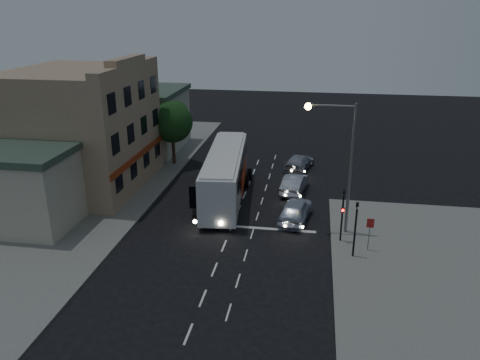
% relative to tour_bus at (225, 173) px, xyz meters
% --- Properties ---
extents(ground, '(120.00, 120.00, 0.00)m').
position_rel_tour_bus_xyz_m(ground, '(1.45, -7.16, -2.16)').
color(ground, black).
extents(sidewalk_near, '(12.00, 24.00, 0.12)m').
position_rel_tour_bus_xyz_m(sidewalk_near, '(14.45, -11.16, -2.10)').
color(sidewalk_near, slate).
rests_on(sidewalk_near, ground).
extents(sidewalk_far, '(12.00, 50.00, 0.12)m').
position_rel_tour_bus_xyz_m(sidewalk_far, '(-11.55, 0.84, -2.10)').
color(sidewalk_far, slate).
rests_on(sidewalk_far, ground).
extents(road_markings, '(8.00, 30.55, 0.01)m').
position_rel_tour_bus_xyz_m(road_markings, '(2.74, -3.86, -2.15)').
color(road_markings, silver).
rests_on(road_markings, ground).
extents(tour_bus, '(3.89, 13.20, 3.99)m').
position_rel_tour_bus_xyz_m(tour_bus, '(0.00, 0.00, 0.00)').
color(tour_bus, silver).
rests_on(tour_bus, ground).
extents(car_suv, '(2.67, 5.04, 1.63)m').
position_rel_tour_bus_xyz_m(car_suv, '(5.90, -3.36, -1.34)').
color(car_suv, silver).
rests_on(car_suv, ground).
extents(car_sedan_a, '(2.31, 4.85, 1.54)m').
position_rel_tour_bus_xyz_m(car_sedan_a, '(5.53, 2.23, -1.39)').
color(car_sedan_a, '#B7B9CA').
rests_on(car_sedan_a, ground).
extents(car_sedan_b, '(3.10, 5.15, 1.40)m').
position_rel_tour_bus_xyz_m(car_sedan_b, '(5.68, 8.44, -1.46)').
color(car_sedan_b, '#ACAEBB').
rests_on(car_sedan_b, ground).
extents(traffic_signal_main, '(0.25, 0.35, 4.10)m').
position_rel_tour_bus_xyz_m(traffic_signal_main, '(9.05, -6.38, 0.26)').
color(traffic_signal_main, black).
rests_on(traffic_signal_main, sidewalk_near).
extents(traffic_signal_side, '(0.18, 0.15, 4.10)m').
position_rel_tour_bus_xyz_m(traffic_signal_side, '(9.75, -8.36, 0.26)').
color(traffic_signal_side, black).
rests_on(traffic_signal_side, sidewalk_near).
extents(regulatory_sign, '(0.45, 0.12, 2.20)m').
position_rel_tour_bus_xyz_m(regulatory_sign, '(10.75, -7.40, -0.56)').
color(regulatory_sign, slate).
rests_on(regulatory_sign, sidewalk_near).
extents(streetlight, '(3.32, 0.44, 9.00)m').
position_rel_tour_bus_xyz_m(streetlight, '(8.80, -4.96, 3.58)').
color(streetlight, slate).
rests_on(streetlight, sidewalk_near).
extents(main_building, '(10.12, 12.00, 11.00)m').
position_rel_tour_bus_xyz_m(main_building, '(-12.50, 0.84, 3.00)').
color(main_building, tan).
rests_on(main_building, sidewalk_far).
extents(low_building_south, '(7.40, 5.40, 5.70)m').
position_rel_tour_bus_xyz_m(low_building_south, '(-13.05, -7.66, 0.84)').
color(low_building_south, beige).
rests_on(low_building_south, sidewalk_far).
extents(low_building_north, '(9.40, 9.40, 6.50)m').
position_rel_tour_bus_xyz_m(low_building_north, '(-12.05, 12.84, 1.23)').
color(low_building_north, beige).
rests_on(low_building_north, sidewalk_far).
extents(street_tree, '(4.00, 4.00, 6.20)m').
position_rel_tour_bus_xyz_m(street_tree, '(-6.75, 7.86, 2.34)').
color(street_tree, black).
rests_on(street_tree, sidewalk_far).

